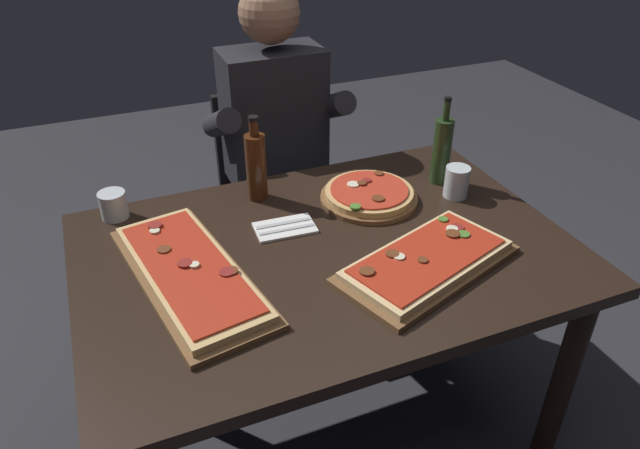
{
  "coord_description": "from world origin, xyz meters",
  "views": [
    {
      "loc": [
        -0.54,
        -1.28,
        1.71
      ],
      "look_at": [
        0.0,
        0.05,
        0.79
      ],
      "focal_mm": 33.05,
      "sensor_mm": 36.0,
      "label": 1
    }
  ],
  "objects_px": {
    "pizza_rectangular_left": "(190,273)",
    "tumbler_far_side": "(457,182)",
    "diner_chair": "(272,185)",
    "pizza_round_far": "(369,195)",
    "seated_diner": "(278,141)",
    "dining_table": "(326,274)",
    "tumbler_near_camera": "(114,207)",
    "wine_bottle_dark": "(256,165)",
    "pizza_rectangular_front": "(427,261)",
    "oil_bottle_amber": "(442,150)"
  },
  "relations": [
    {
      "from": "pizza_rectangular_front",
      "to": "diner_chair",
      "type": "xyz_separation_m",
      "value": [
        -0.11,
        1.04,
        -0.27
      ]
    },
    {
      "from": "wine_bottle_dark",
      "to": "tumbler_near_camera",
      "type": "bearing_deg",
      "value": 173.3
    },
    {
      "from": "dining_table",
      "to": "tumbler_far_side",
      "type": "height_order",
      "value": "tumbler_far_side"
    },
    {
      "from": "oil_bottle_amber",
      "to": "diner_chair",
      "type": "relative_size",
      "value": 0.35
    },
    {
      "from": "dining_table",
      "to": "tumbler_near_camera",
      "type": "xyz_separation_m",
      "value": [
        -0.54,
        0.4,
        0.13
      ]
    },
    {
      "from": "pizza_round_far",
      "to": "diner_chair",
      "type": "height_order",
      "value": "diner_chair"
    },
    {
      "from": "tumbler_far_side",
      "to": "pizza_round_far",
      "type": "bearing_deg",
      "value": 163.35
    },
    {
      "from": "dining_table",
      "to": "seated_diner",
      "type": "xyz_separation_m",
      "value": [
        0.11,
        0.74,
        0.1
      ]
    },
    {
      "from": "oil_bottle_amber",
      "to": "tumbler_near_camera",
      "type": "xyz_separation_m",
      "value": [
        -1.06,
        0.18,
        -0.08
      ]
    },
    {
      "from": "wine_bottle_dark",
      "to": "pizza_round_far",
      "type": "bearing_deg",
      "value": -24.89
    },
    {
      "from": "tumbler_far_side",
      "to": "pizza_rectangular_front",
      "type": "bearing_deg",
      "value": -133.68
    },
    {
      "from": "wine_bottle_dark",
      "to": "diner_chair",
      "type": "distance_m",
      "value": 0.66
    },
    {
      "from": "pizza_rectangular_left",
      "to": "seated_diner",
      "type": "relative_size",
      "value": 0.5
    },
    {
      "from": "pizza_rectangular_left",
      "to": "pizza_round_far",
      "type": "bearing_deg",
      "value": 17.12
    },
    {
      "from": "pizza_rectangular_front",
      "to": "wine_bottle_dark",
      "type": "bearing_deg",
      "value": 120.13
    },
    {
      "from": "dining_table",
      "to": "pizza_rectangular_front",
      "type": "bearing_deg",
      "value": -40.93
    },
    {
      "from": "wine_bottle_dark",
      "to": "oil_bottle_amber",
      "type": "xyz_separation_m",
      "value": [
        0.61,
        -0.13,
        0.0
      ]
    },
    {
      "from": "pizza_rectangular_left",
      "to": "tumbler_far_side",
      "type": "distance_m",
      "value": 0.91
    },
    {
      "from": "pizza_rectangular_left",
      "to": "pizza_round_far",
      "type": "xyz_separation_m",
      "value": [
        0.63,
        0.19,
        -0.0
      ]
    },
    {
      "from": "dining_table",
      "to": "pizza_round_far",
      "type": "height_order",
      "value": "pizza_round_far"
    },
    {
      "from": "pizza_rectangular_left",
      "to": "tumbler_far_side",
      "type": "relative_size",
      "value": 6.39
    },
    {
      "from": "tumbler_near_camera",
      "to": "diner_chair",
      "type": "xyz_separation_m",
      "value": [
        0.65,
        0.45,
        -0.29
      ]
    },
    {
      "from": "diner_chair",
      "to": "seated_diner",
      "type": "relative_size",
      "value": 0.65
    },
    {
      "from": "pizza_round_far",
      "to": "seated_diner",
      "type": "xyz_separation_m",
      "value": [
        -0.13,
        0.54,
        -0.02
      ]
    },
    {
      "from": "wine_bottle_dark",
      "to": "seated_diner",
      "type": "bearing_deg",
      "value": 62.28
    },
    {
      "from": "seated_diner",
      "to": "dining_table",
      "type": "bearing_deg",
      "value": -98.15
    },
    {
      "from": "tumbler_far_side",
      "to": "seated_diner",
      "type": "relative_size",
      "value": 0.08
    },
    {
      "from": "diner_chair",
      "to": "oil_bottle_amber",
      "type": "bearing_deg",
      "value": -57.2
    },
    {
      "from": "tumbler_near_camera",
      "to": "pizza_rectangular_front",
      "type": "bearing_deg",
      "value": -37.95
    },
    {
      "from": "oil_bottle_amber",
      "to": "pizza_round_far",
      "type": "bearing_deg",
      "value": -174.94
    },
    {
      "from": "pizza_rectangular_front",
      "to": "seated_diner",
      "type": "xyz_separation_m",
      "value": [
        -0.11,
        0.92,
        -0.02
      ]
    },
    {
      "from": "tumbler_far_side",
      "to": "diner_chair",
      "type": "relative_size",
      "value": 0.12
    },
    {
      "from": "pizza_rectangular_left",
      "to": "diner_chair",
      "type": "xyz_separation_m",
      "value": [
        0.5,
        0.85,
        -0.27
      ]
    },
    {
      "from": "pizza_round_far",
      "to": "diner_chair",
      "type": "bearing_deg",
      "value": 101.06
    },
    {
      "from": "tumbler_near_camera",
      "to": "diner_chair",
      "type": "relative_size",
      "value": 0.1
    },
    {
      "from": "tumbler_near_camera",
      "to": "wine_bottle_dark",
      "type": "bearing_deg",
      "value": -6.7
    },
    {
      "from": "oil_bottle_amber",
      "to": "dining_table",
      "type": "bearing_deg",
      "value": -156.4
    },
    {
      "from": "oil_bottle_amber",
      "to": "diner_chair",
      "type": "bearing_deg",
      "value": 122.8
    },
    {
      "from": "pizza_round_far",
      "to": "diner_chair",
      "type": "distance_m",
      "value": 0.72
    },
    {
      "from": "pizza_rectangular_front",
      "to": "dining_table",
      "type": "bearing_deg",
      "value": 139.07
    },
    {
      "from": "pizza_rectangular_front",
      "to": "diner_chair",
      "type": "distance_m",
      "value": 1.09
    },
    {
      "from": "dining_table",
      "to": "diner_chair",
      "type": "bearing_deg",
      "value": 82.98
    },
    {
      "from": "tumbler_far_side",
      "to": "diner_chair",
      "type": "height_order",
      "value": "diner_chair"
    },
    {
      "from": "pizza_rectangular_left",
      "to": "seated_diner",
      "type": "distance_m",
      "value": 0.88
    },
    {
      "from": "wine_bottle_dark",
      "to": "oil_bottle_amber",
      "type": "distance_m",
      "value": 0.62
    },
    {
      "from": "pizza_rectangular_left",
      "to": "tumbler_near_camera",
      "type": "xyz_separation_m",
      "value": [
        -0.15,
        0.4,
        0.02
      ]
    },
    {
      "from": "dining_table",
      "to": "diner_chair",
      "type": "relative_size",
      "value": 1.61
    },
    {
      "from": "tumbler_near_camera",
      "to": "diner_chair",
      "type": "height_order",
      "value": "diner_chair"
    },
    {
      "from": "diner_chair",
      "to": "pizza_rectangular_left",
      "type": "bearing_deg",
      "value": -120.38
    },
    {
      "from": "pizza_rectangular_left",
      "to": "seated_diner",
      "type": "xyz_separation_m",
      "value": [
        0.5,
        0.73,
        -0.02
      ]
    }
  ]
}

